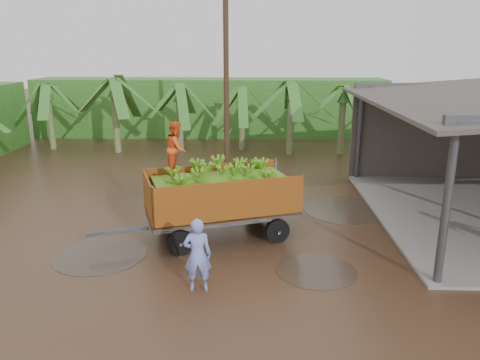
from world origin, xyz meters
The scene contains 6 objects.
ground centered at (0.00, 0.00, 0.00)m, with size 100.00×100.00×0.00m, color black.
hedge_north centered at (-2.00, 16.00, 1.80)m, with size 22.00×3.00×3.60m, color #2D661E.
banana_trailer centered at (-0.16, -0.91, 1.32)m, with size 6.07×3.40×3.55m.
man_blue centered at (-0.45, -4.16, 0.90)m, with size 0.65×0.43×1.79m, color #7786DA.
utility_pole centered at (-0.43, 7.12, 4.26)m, with size 1.20×0.24×8.41m.
banana_plants centered at (-4.84, 6.60, 1.85)m, with size 24.81×21.02×4.06m.
Camera 1 is at (0.84, -14.06, 5.54)m, focal length 35.00 mm.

